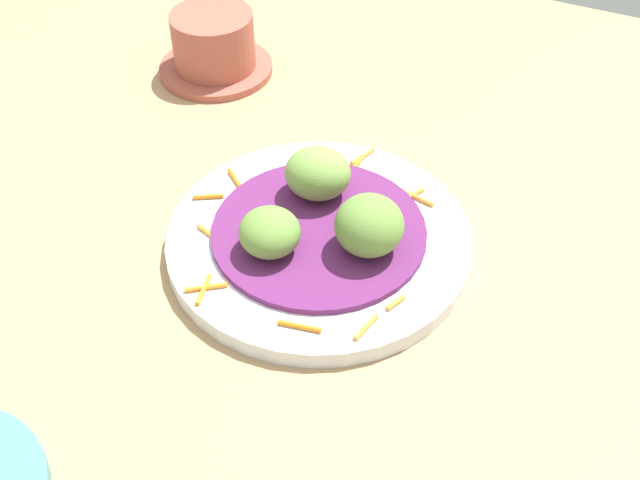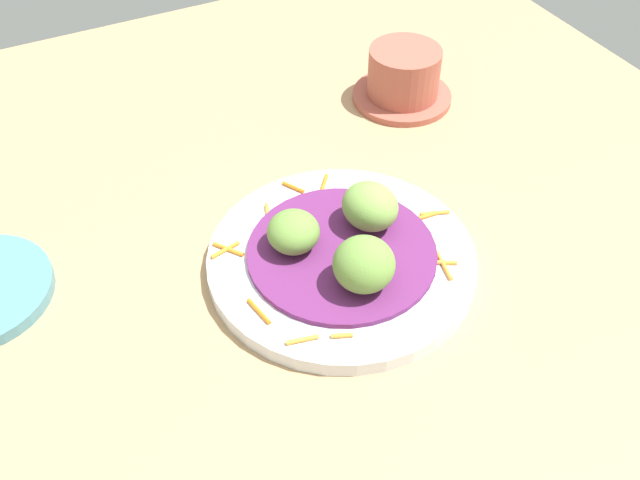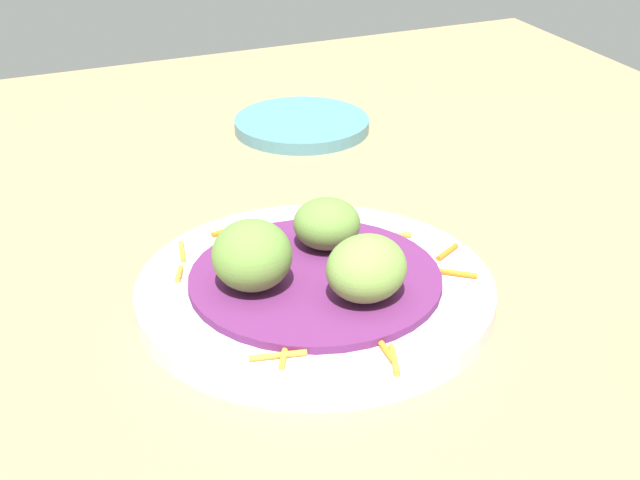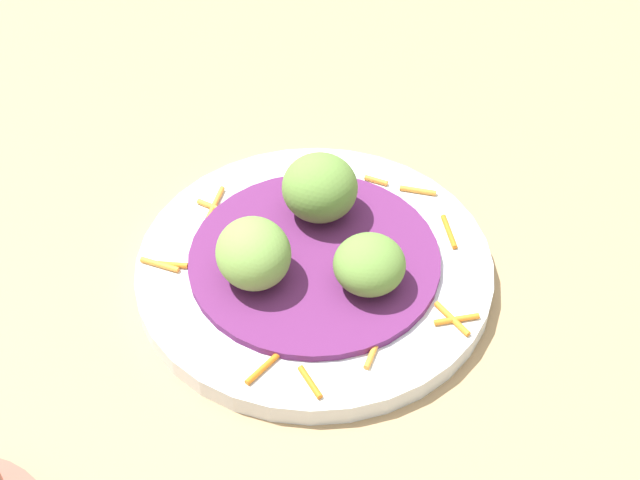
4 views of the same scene
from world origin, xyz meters
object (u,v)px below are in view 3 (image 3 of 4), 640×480
Objects in this scene: main_plate at (315,292)px; side_plate_small at (302,124)px; guac_scoop_left at (252,255)px; guac_scoop_center at (366,268)px; guac_scoop_right at (327,223)px.

main_plate reaches higher than side_plate_small.
guac_scoop_left is 0.98× the size of guac_scoop_center.
main_plate is 4.60× the size of guac_scoop_left.
guac_scoop_left is at bearing -3.86° from main_plate.
guac_scoop_left is (4.43, -0.30, 3.73)cm from main_plate.
main_plate is 33.03cm from side_plate_small.
guac_scoop_right is 0.36× the size of side_plate_small.
side_plate_small is at bearing -110.52° from main_plate.
main_plate is 4.51× the size of guac_scoop_center.
guac_scoop_center is 1.13× the size of guac_scoop_right.
guac_scoop_right is (-2.47, -3.69, 3.15)cm from main_plate.
guac_scoop_right reaches higher than side_plate_small.
main_plate is at bearing 56.14° from guac_scoop_right.
guac_scoop_right is (-6.90, -3.39, -0.58)cm from guac_scoop_left.
main_plate is 5.11× the size of guac_scoop_right.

